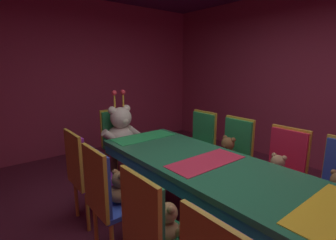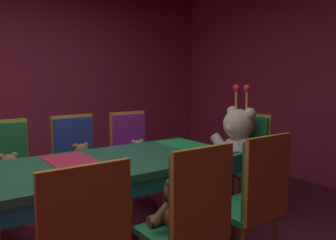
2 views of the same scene
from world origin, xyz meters
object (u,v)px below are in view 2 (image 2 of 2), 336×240
chair_right_3 (257,193)px  throne_chair (248,152)px  chair_left_1 (6,166)px  teddy_right_2 (177,206)px  chair_left_3 (132,149)px  teddy_right_1 (70,238)px  king_teddy_bear (237,142)px  banquet_table (79,177)px  teddy_left_2 (82,160)px  chair_left_2 (76,156)px  teddy_left_1 (9,172)px  chair_right_2 (193,214)px  teddy_left_3 (139,154)px

chair_right_3 → throne_chair: (-0.84, 0.90, 0.00)m
chair_left_1 → teddy_right_2: bearing=21.8°
chair_left_3 → teddy_right_1: 1.97m
throne_chair → king_teddy_bear: (0.00, -0.17, 0.12)m
banquet_table → teddy_left_2: (-0.72, 0.31, -0.07)m
teddy_left_2 → king_teddy_bear: (0.72, 1.30, 0.14)m
chair_left_1 → teddy_left_2: (0.13, 0.63, -0.02)m
chair_left_2 → teddy_left_1: bearing=-75.6°
chair_left_3 → chair_right_2: size_ratio=1.00×
chair_left_3 → king_teddy_bear: bearing=40.2°
chair_left_1 → teddy_right_1: bearing=-0.3°
chair_left_2 → king_teddy_bear: (0.87, 1.30, 0.12)m
banquet_table → chair_right_2: bearing=19.9°
chair_left_2 → chair_right_3: size_ratio=1.00×
teddy_left_2 → throne_chair: bearing=63.7°
banquet_table → throne_chair: bearing=90.0°
chair_right_3 → throne_chair: same height
teddy_right_2 → king_teddy_bear: bearing=-61.0°
chair_left_1 → teddy_left_2: bearing=78.6°
banquet_table → teddy_left_1: (-0.71, -0.31, -0.08)m
teddy_left_2 → chair_right_2: (1.59, 0.00, 0.02)m
teddy_right_1 → chair_left_1: bearing=-0.3°
teddy_left_3 → teddy_right_2: (1.41, -0.59, 0.03)m
chair_right_2 → king_teddy_bear: (-0.86, 1.29, 0.12)m
teddy_left_1 → teddy_left_2: size_ratio=0.96×
chair_left_2 → king_teddy_bear: bearing=56.2°
teddy_left_2 → throne_chair: throne_chair is taller
chair_left_3 → teddy_right_2: size_ratio=2.90×
teddy_left_3 → teddy_right_1: 1.86m
teddy_left_2 → chair_left_3: bearing=100.6°
chair_left_2 → chair_right_2: (1.73, 0.00, 0.00)m
chair_left_2 → chair_left_1: bearing=-88.4°
chair_left_2 → teddy_right_1: bearing=-22.0°
chair_left_1 → chair_left_3: 1.22m
teddy_left_2 → throne_chair: size_ratio=0.31×
chair_left_2 → chair_right_2: bearing=0.1°
banquet_table → teddy_right_1: 0.78m
teddy_right_1 → king_teddy_bear: size_ratio=0.36×
teddy_left_3 → king_teddy_bear: 1.00m
chair_left_1 → chair_right_3: bearing=35.2°
chair_left_2 → chair_left_3: same height
teddy_left_1 → chair_right_2: size_ratio=0.29×
teddy_left_3 → chair_right_3: 1.54m
teddy_right_1 → throne_chair: throne_chair is taller
chair_left_1 → teddy_left_1: size_ratio=3.40×
teddy_right_1 → chair_right_2: (0.16, 0.64, 0.02)m
teddy_left_1 → chair_left_2: (-0.16, 0.63, 0.02)m
chair_right_2 → chair_right_3: same height
teddy_left_1 → throne_chair: size_ratio=0.29×
teddy_left_3 → teddy_right_2: teddy_right_2 is taller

